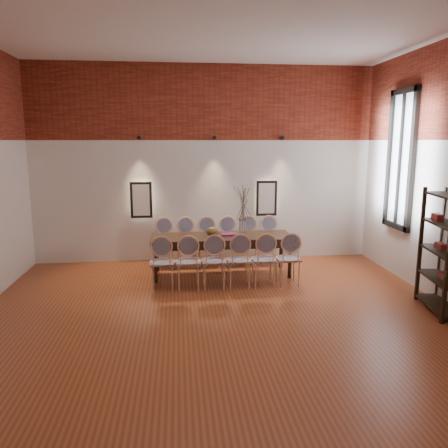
{
  "coord_description": "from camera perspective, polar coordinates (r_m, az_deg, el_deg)",
  "views": [
    {
      "loc": [
        -0.55,
        -5.54,
        2.49
      ],
      "look_at": [
        0.24,
        1.95,
        1.05
      ],
      "focal_mm": 35.0,
      "sensor_mm": 36.0,
      "label": 1
    }
  ],
  "objects": [
    {
      "name": "wall_back",
      "position": [
        9.12,
        -2.61,
        7.73
      ],
      "size": [
        7.0,
        0.1,
        4.0
      ],
      "primitive_type": "cube",
      "color": "silver",
      "rests_on": "ground"
    },
    {
      "name": "wall_front",
      "position": [
        2.12,
        9.2,
        -2.59
      ],
      "size": [
        7.0,
        0.1,
        4.0
      ],
      "primitive_type": "cube",
      "color": "silver",
      "rests_on": "ground"
    },
    {
      "name": "spot_fixture_left",
      "position": [
        8.99,
        -11.04,
        11.01
      ],
      "size": [
        0.08,
        0.1,
        0.08
      ],
      "primitive_type": "cylinder",
      "rotation": [
        1.57,
        0.0,
        0.0
      ],
      "color": "black",
      "rests_on": "wall_back"
    },
    {
      "name": "bowl",
      "position": [
        8.03,
        -1.49,
        -1.03
      ],
      "size": [
        0.24,
        0.24,
        0.18
      ],
      "primitive_type": "ellipsoid",
      "color": "brown",
      "rests_on": "dining_table"
    },
    {
      "name": "niche_right",
      "position": [
        9.25,
        5.54,
        3.38
      ],
      "size": [
        0.36,
        0.06,
        0.66
      ],
      "primitive_type": "cube",
      "color": "#FFEAC6",
      "rests_on": "wall_back"
    },
    {
      "name": "book",
      "position": [
        8.16,
        0.53,
        -1.38
      ],
      "size": [
        0.26,
        0.18,
        0.03
      ],
      "primitive_type": "cube",
      "rotation": [
        0.0,
        0.0,
        0.01
      ],
      "color": "#7C1658",
      "rests_on": "dining_table"
    },
    {
      "name": "ceiling",
      "position": [
        5.77,
        -0.4,
        26.11
      ],
      "size": [
        7.0,
        7.0,
        0.02
      ],
      "primitive_type": "cube",
      "color": "silver",
      "rests_on": "ground"
    },
    {
      "name": "spot_fixture_right",
      "position": [
        9.21,
        7.59,
        11.1
      ],
      "size": [
        0.08,
        0.1,
        0.08
      ],
      "primitive_type": "cylinder",
      "rotation": [
        1.57,
        0.0,
        0.0
      ],
      "color": "black",
      "rests_on": "wall_back"
    },
    {
      "name": "shelving_rack",
      "position": [
        7.1,
        26.84,
        -3.29
      ],
      "size": [
        0.53,
        1.05,
        1.8
      ],
      "primitive_type": null,
      "rotation": [
        0.0,
        0.0,
        -0.16
      ],
      "color": "black",
      "rests_on": "floor"
    },
    {
      "name": "chair_near_e",
      "position": [
        7.61,
        5.16,
        -4.61
      ],
      "size": [
        0.44,
        0.44,
        0.94
      ],
      "primitive_type": null,
      "rotation": [
        0.0,
        0.0,
        0.01
      ],
      "color": "#E5A780",
      "rests_on": "floor"
    },
    {
      "name": "chair_far_b",
      "position": [
        8.82,
        -5.0,
        -2.46
      ],
      "size": [
        0.44,
        0.44,
        0.94
      ],
      "primitive_type": null,
      "rotation": [
        0.0,
        0.0,
        3.15
      ],
      "color": "#E5A780",
      "rests_on": "floor"
    },
    {
      "name": "dried_branches",
      "position": [
        8.06,
        2.49,
        2.68
      ],
      "size": [
        0.5,
        0.5,
        0.7
      ],
      "primitive_type": null,
      "color": "#4D3B31",
      "rests_on": "vase"
    },
    {
      "name": "chair_near_c",
      "position": [
        7.49,
        -1.38,
        -4.82
      ],
      "size": [
        0.44,
        0.44,
        0.94
      ],
      "primitive_type": null,
      "rotation": [
        0.0,
        0.0,
        0.01
      ],
      "color": "#E5A780",
      "rests_on": "floor"
    },
    {
      "name": "chair_near_d",
      "position": [
        7.54,
        1.92,
        -4.72
      ],
      "size": [
        0.44,
        0.44,
        0.94
      ],
      "primitive_type": null,
      "rotation": [
        0.0,
        0.0,
        0.01
      ],
      "color": "#E5A780",
      "rests_on": "floor"
    },
    {
      "name": "window_glass",
      "position": [
        8.55,
        22.15,
        7.76
      ],
      "size": [
        0.02,
        0.78,
        2.38
      ],
      "primitive_type": "cube",
      "color": "silver",
      "rests_on": "wall_right"
    },
    {
      "name": "dining_table",
      "position": [
        8.2,
        -0.3,
        -4.11
      ],
      "size": [
        2.61,
        0.85,
        0.75
      ],
      "primitive_type": "cube",
      "rotation": [
        0.0,
        0.0,
        0.01
      ],
      "color": "black",
      "rests_on": "floor"
    },
    {
      "name": "chair_far_d",
      "position": [
        8.88,
        0.61,
        -2.33
      ],
      "size": [
        0.44,
        0.44,
        0.94
      ],
      "primitive_type": null,
      "rotation": [
        0.0,
        0.0,
        3.15
      ],
      "color": "#E5A780",
      "rests_on": "floor"
    },
    {
      "name": "chair_far_f",
      "position": [
        9.02,
        6.09,
        -2.18
      ],
      "size": [
        0.44,
        0.44,
        0.94
      ],
      "primitive_type": null,
      "rotation": [
        0.0,
        0.0,
        3.15
      ],
      "color": "#E5A780",
      "rests_on": "floor"
    },
    {
      "name": "chair_far_e",
      "position": [
        8.94,
        3.38,
        -2.25
      ],
      "size": [
        0.44,
        0.44,
        0.94
      ],
      "primitive_type": null,
      "rotation": [
        0.0,
        0.0,
        3.15
      ],
      "color": "#E5A780",
      "rests_on": "floor"
    },
    {
      "name": "chair_near_b",
      "position": [
        7.46,
        -4.71,
        -4.91
      ],
      "size": [
        0.44,
        0.44,
        0.94
      ],
      "primitive_type": null,
      "rotation": [
        0.0,
        0.0,
        0.01
      ],
      "color": "#E5A780",
      "rests_on": "floor"
    },
    {
      "name": "chair_far_a",
      "position": [
        8.82,
        -7.82,
        -2.52
      ],
      "size": [
        0.44,
        0.44,
        0.94
      ],
      "primitive_type": null,
      "rotation": [
        0.0,
        0.0,
        3.15
      ],
      "color": "#E5A780",
      "rests_on": "floor"
    },
    {
      "name": "chair_far_c",
      "position": [
        8.84,
        -2.18,
        -2.4
      ],
      "size": [
        0.44,
        0.44,
        0.94
      ],
      "primitive_type": null,
      "rotation": [
        0.0,
        0.0,
        3.15
      ],
      "color": "#E5A780",
      "rests_on": "floor"
    },
    {
      "name": "floor",
      "position": [
        6.1,
        -0.35,
        -13.36
      ],
      "size": [
        7.0,
        7.0,
        0.02
      ],
      "primitive_type": "cube",
      "color": "#9A4724",
      "rests_on": "ground"
    },
    {
      "name": "niche_left",
      "position": [
        9.1,
        -10.75,
        3.12
      ],
      "size": [
        0.36,
        0.06,
        0.66
      ],
      "primitive_type": "cube",
      "color": "#FFEAC6",
      "rests_on": "wall_back"
    },
    {
      "name": "chair_near_a",
      "position": [
        7.46,
        -8.05,
        -4.98
      ],
      "size": [
        0.44,
        0.44,
        0.94
      ],
      "primitive_type": null,
      "rotation": [
        0.0,
        0.0,
        0.01
      ],
      "color": "#E5A780",
      "rests_on": "floor"
    },
    {
      "name": "chair_near_f",
      "position": [
        7.71,
        8.33,
        -4.48
      ],
      "size": [
        0.44,
        0.44,
        0.94
      ],
      "primitive_type": null,
      "rotation": [
        0.0,
        0.0,
        0.01
      ],
      "color": "#E5A780",
      "rests_on": "floor"
    },
    {
      "name": "brick_band_back",
      "position": [
        9.07,
        -2.65,
        15.62
      ],
      "size": [
        7.0,
        0.02,
        1.5
      ],
      "primitive_type": "cube",
      "color": "maroon",
      "rests_on": "ground"
    },
    {
      "name": "spot_fixture_mid",
      "position": [
        8.99,
        -1.29,
        11.2
      ],
      "size": [
        0.08,
        0.1,
        0.08
      ],
      "primitive_type": "cylinder",
      "rotation": [
        1.57,
        0.0,
        0.0
      ],
      "color": "black",
      "rests_on": "wall_back"
    },
    {
      "name": "vase",
      "position": [
        8.13,
        2.46,
        -0.45
      ],
      "size": [
        0.14,
        0.14,
        0.3
      ],
      "primitive_type": "cylinder",
      "color": "silver",
      "rests_on": "dining_table"
    },
    {
      "name": "window_frame",
      "position": [
        8.54,
        22.03,
        7.76
      ],
      "size": [
        0.08,
        0.9,
        2.5
      ],
      "primitive_type": "cube",
      "color": "black",
      "rests_on": "wall_right"
    },
    {
      "name": "window_mullion",
      "position": [
        8.54,
        22.03,
        7.76
      ],
      "size": [
        0.06,
        0.06,
        2.4
      ],
      "primitive_type": "cube",
      "color": "black",
      "rests_on": "wall_right"
    }
  ]
}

